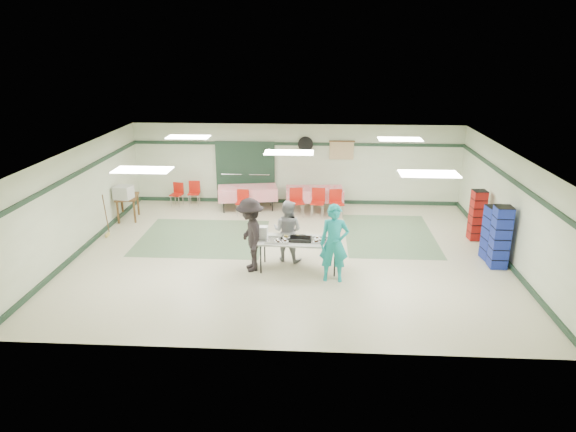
# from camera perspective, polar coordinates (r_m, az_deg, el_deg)

# --- Properties ---
(floor) EXTENTS (11.00, 11.00, 0.00)m
(floor) POSITION_cam_1_polar(r_m,az_deg,el_deg) (13.50, 0.10, -4.14)
(floor) COLOR beige
(floor) RESTS_ON ground
(ceiling) EXTENTS (11.00, 11.00, 0.00)m
(ceiling) POSITION_cam_1_polar(r_m,az_deg,el_deg) (12.69, 0.11, 7.17)
(ceiling) COLOR white
(ceiling) RESTS_ON wall_back
(wall_back) EXTENTS (11.00, 0.00, 11.00)m
(wall_back) POSITION_cam_1_polar(r_m,az_deg,el_deg) (17.37, 0.94, 5.77)
(wall_back) COLOR beige
(wall_back) RESTS_ON floor
(wall_front) EXTENTS (11.00, 0.00, 11.00)m
(wall_front) POSITION_cam_1_polar(r_m,az_deg,el_deg) (8.85, -1.55, -7.38)
(wall_front) COLOR beige
(wall_front) RESTS_ON floor
(wall_left) EXTENTS (0.00, 9.00, 9.00)m
(wall_left) POSITION_cam_1_polar(r_m,az_deg,el_deg) (14.41, -22.30, 1.62)
(wall_left) COLOR beige
(wall_left) RESTS_ON floor
(wall_right) EXTENTS (0.00, 9.00, 9.00)m
(wall_right) POSITION_cam_1_polar(r_m,az_deg,el_deg) (13.87, 23.42, 0.84)
(wall_right) COLOR beige
(wall_right) RESTS_ON floor
(trim_back) EXTENTS (11.00, 0.06, 0.10)m
(trim_back) POSITION_cam_1_polar(r_m,az_deg,el_deg) (17.20, 0.95, 8.02)
(trim_back) COLOR #1C3425
(trim_back) RESTS_ON wall_back
(baseboard_back) EXTENTS (11.00, 0.06, 0.12)m
(baseboard_back) POSITION_cam_1_polar(r_m,az_deg,el_deg) (17.68, 0.91, 1.67)
(baseboard_back) COLOR #1C3425
(baseboard_back) RESTS_ON floor
(trim_left) EXTENTS (0.06, 9.00, 0.10)m
(trim_left) POSITION_cam_1_polar(r_m,az_deg,el_deg) (14.23, -22.54, 4.31)
(trim_left) COLOR #1C3425
(trim_left) RESTS_ON wall_back
(baseboard_left) EXTENTS (0.06, 9.00, 0.12)m
(baseboard_left) POSITION_cam_1_polar(r_m,az_deg,el_deg) (14.80, -21.59, -3.16)
(baseboard_left) COLOR #1C3425
(baseboard_left) RESTS_ON floor
(trim_right) EXTENTS (0.06, 9.00, 0.10)m
(trim_right) POSITION_cam_1_polar(r_m,az_deg,el_deg) (13.68, 23.68, 3.63)
(trim_right) COLOR #1C3425
(trim_right) RESTS_ON wall_back
(baseboard_right) EXTENTS (0.06, 9.00, 0.12)m
(baseboard_right) POSITION_cam_1_polar(r_m,az_deg,el_deg) (14.28, 22.65, -4.09)
(baseboard_right) COLOR #1C3425
(baseboard_right) RESTS_ON floor
(green_patch_a) EXTENTS (3.50, 3.00, 0.01)m
(green_patch_a) POSITION_cam_1_polar(r_m,az_deg,el_deg) (14.75, -9.43, -2.35)
(green_patch_a) COLOR #5D7958
(green_patch_a) RESTS_ON floor
(green_patch_b) EXTENTS (2.50, 3.50, 0.01)m
(green_patch_b) POSITION_cam_1_polar(r_m,az_deg,el_deg) (15.02, 11.16, -2.07)
(green_patch_b) COLOR #5D7958
(green_patch_b) RESTS_ON floor
(double_door_left) EXTENTS (0.90, 0.06, 2.10)m
(double_door_left) POSITION_cam_1_polar(r_m,az_deg,el_deg) (17.61, -6.27, 4.83)
(double_door_left) COLOR gray
(double_door_left) RESTS_ON floor
(double_door_right) EXTENTS (0.90, 0.06, 2.10)m
(double_door_right) POSITION_cam_1_polar(r_m,az_deg,el_deg) (17.48, -3.19, 4.81)
(double_door_right) COLOR gray
(double_door_right) RESTS_ON floor
(door_frame) EXTENTS (2.00, 0.03, 2.15)m
(door_frame) POSITION_cam_1_polar(r_m,az_deg,el_deg) (17.52, -4.76, 4.81)
(door_frame) COLOR #1C3425
(door_frame) RESTS_ON floor
(wall_fan) EXTENTS (0.50, 0.10, 0.50)m
(wall_fan) POSITION_cam_1_polar(r_m,az_deg,el_deg) (17.16, 1.95, 7.99)
(wall_fan) COLOR black
(wall_fan) RESTS_ON wall_back
(scroll_banner) EXTENTS (0.80, 0.02, 0.60)m
(scroll_banner) POSITION_cam_1_polar(r_m,az_deg,el_deg) (17.21, 5.97, 7.25)
(scroll_banner) COLOR #D4B485
(scroll_banner) RESTS_ON wall_back
(serving_table) EXTENTS (2.06, 0.91, 0.76)m
(serving_table) POSITION_cam_1_polar(r_m,az_deg,el_deg) (12.31, 1.19, -2.85)
(serving_table) COLOR #BABAB4
(serving_table) RESTS_ON floor
(sheet_tray_right) EXTENTS (0.55, 0.43, 0.02)m
(sheet_tray_right) POSITION_cam_1_polar(r_m,az_deg,el_deg) (12.23, 3.92, -2.76)
(sheet_tray_right) COLOR silver
(sheet_tray_right) RESTS_ON serving_table
(sheet_tray_mid) EXTENTS (0.60, 0.47, 0.02)m
(sheet_tray_mid) POSITION_cam_1_polar(r_m,az_deg,el_deg) (12.37, 0.58, -2.48)
(sheet_tray_mid) COLOR silver
(sheet_tray_mid) RESTS_ON serving_table
(sheet_tray_left) EXTENTS (0.58, 0.45, 0.02)m
(sheet_tray_left) POSITION_cam_1_polar(r_m,az_deg,el_deg) (12.22, -1.19, -2.74)
(sheet_tray_left) COLOR silver
(sheet_tray_left) RESTS_ON serving_table
(baking_pan) EXTENTS (0.54, 0.35, 0.08)m
(baking_pan) POSITION_cam_1_polar(r_m,az_deg,el_deg) (12.24, 1.41, -2.57)
(baking_pan) COLOR black
(baking_pan) RESTS_ON serving_table
(foam_box_stack) EXTENTS (0.23, 0.21, 0.30)m
(foam_box_stack) POSITION_cam_1_polar(r_m,az_deg,el_deg) (12.35, -2.79, -1.84)
(foam_box_stack) COLOR white
(foam_box_stack) RESTS_ON serving_table
(volunteer_teal) EXTENTS (0.68, 0.46, 1.83)m
(volunteer_teal) POSITION_cam_1_polar(r_m,az_deg,el_deg) (11.72, 5.16, -3.04)
(volunteer_teal) COLOR teal
(volunteer_teal) RESTS_ON floor
(volunteer_grey) EXTENTS (0.92, 0.82, 1.57)m
(volunteer_grey) POSITION_cam_1_polar(r_m,az_deg,el_deg) (12.80, -0.07, -1.65)
(volunteer_grey) COLOR gray
(volunteer_grey) RESTS_ON floor
(volunteer_dark) EXTENTS (0.98, 1.30, 1.79)m
(volunteer_dark) POSITION_cam_1_polar(r_m,az_deg,el_deg) (12.25, -4.22, -2.11)
(volunteer_dark) COLOR black
(volunteer_dark) RESTS_ON floor
(dining_table_a) EXTENTS (1.88, 0.93, 0.77)m
(dining_table_a) POSITION_cam_1_polar(r_m,az_deg,el_deg) (16.75, 2.97, 2.49)
(dining_table_a) COLOR red
(dining_table_a) RESTS_ON floor
(dining_table_b) EXTENTS (2.02, 1.16, 0.77)m
(dining_table_b) POSITION_cam_1_polar(r_m,az_deg,el_deg) (16.90, -4.51, 2.61)
(dining_table_b) COLOR red
(dining_table_b) RESTS_ON floor
(chair_a) EXTENTS (0.47, 0.47, 0.90)m
(chair_a) POSITION_cam_1_polar(r_m,az_deg,el_deg) (16.22, 3.35, 1.86)
(chair_a) COLOR red
(chair_a) RESTS_ON floor
(chair_b) EXTENTS (0.49, 0.49, 0.89)m
(chair_b) POSITION_cam_1_polar(r_m,az_deg,el_deg) (16.23, 0.96, 1.89)
(chair_b) COLOR red
(chair_b) RESTS_ON floor
(chair_c) EXTENTS (0.48, 0.48, 0.87)m
(chair_c) POSITION_cam_1_polar(r_m,az_deg,el_deg) (16.23, 5.36, 1.75)
(chair_c) COLOR red
(chair_c) RESTS_ON floor
(chair_d) EXTENTS (0.38, 0.38, 0.81)m
(chair_d) POSITION_cam_1_polar(r_m,az_deg,el_deg) (16.39, -5.06, 1.82)
(chair_d) COLOR red
(chair_d) RESTS_ON floor
(chair_loose_a) EXTENTS (0.39, 0.39, 0.81)m
(chair_loose_a) POSITION_cam_1_polar(r_m,az_deg,el_deg) (17.66, -10.38, 2.81)
(chair_loose_a) COLOR red
(chair_loose_a) RESTS_ON floor
(chair_loose_b) EXTENTS (0.44, 0.44, 0.78)m
(chair_loose_b) POSITION_cam_1_polar(r_m,az_deg,el_deg) (17.67, -12.18, 2.64)
(chair_loose_b) COLOR red
(chair_loose_b) RESTS_ON floor
(crate_stack_blue_a) EXTENTS (0.49, 0.49, 1.41)m
(crate_stack_blue_a) POSITION_cam_1_polar(r_m,az_deg,el_deg) (13.88, 21.83, -1.77)
(crate_stack_blue_a) COLOR navy
(crate_stack_blue_a) RESTS_ON floor
(crate_stack_red) EXTENTS (0.39, 0.39, 1.42)m
(crate_stack_red) POSITION_cam_1_polar(r_m,az_deg,el_deg) (15.12, 20.28, 0.08)
(crate_stack_red) COLOR maroon
(crate_stack_red) RESTS_ON floor
(crate_stack_blue_b) EXTENTS (0.40, 0.40, 1.56)m
(crate_stack_blue_b) POSITION_cam_1_polar(r_m,az_deg,el_deg) (13.41, 22.52, -2.21)
(crate_stack_blue_b) COLOR navy
(crate_stack_blue_b) RESTS_ON floor
(printer_table) EXTENTS (0.78, 1.05, 0.74)m
(printer_table) POSITION_cam_1_polar(r_m,az_deg,el_deg) (16.63, -17.42, 1.80)
(printer_table) COLOR brown
(printer_table) RESTS_ON floor
(office_printer) EXTENTS (0.56, 0.51, 0.39)m
(office_printer) POSITION_cam_1_polar(r_m,az_deg,el_deg) (16.32, -17.83, 2.52)
(office_printer) COLOR #B1B0AC
(office_printer) RESTS_ON printer_table
(broom) EXTENTS (0.04, 0.20, 1.23)m
(broom) POSITION_cam_1_polar(r_m,az_deg,el_deg) (15.35, -19.58, 0.15)
(broom) COLOR brown
(broom) RESTS_ON floor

